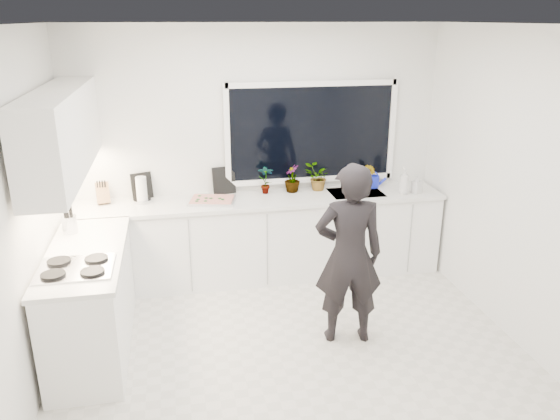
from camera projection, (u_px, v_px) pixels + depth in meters
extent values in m
cube|color=beige|center=(290.00, 349.00, 4.80)|extent=(4.00, 3.50, 0.02)
cube|color=white|center=(257.00, 152.00, 5.98)|extent=(4.00, 0.02, 2.70)
cube|color=white|center=(22.00, 220.00, 3.98)|extent=(0.02, 3.50, 2.70)
cube|color=white|center=(518.00, 188.00, 4.71)|extent=(0.02, 3.50, 2.70)
cube|color=white|center=(292.00, 23.00, 3.89)|extent=(4.00, 3.50, 0.02)
cube|color=black|center=(311.00, 133.00, 5.99)|extent=(1.80, 0.02, 1.00)
cube|color=white|center=(263.00, 240.00, 5.99)|extent=(3.92, 0.58, 0.88)
cube|color=white|center=(91.00, 302.00, 4.67)|extent=(0.58, 1.60, 0.88)
cube|color=silver|center=(262.00, 200.00, 5.83)|extent=(3.94, 0.62, 0.04)
cube|color=silver|center=(85.00, 253.00, 4.52)|extent=(0.62, 1.60, 0.04)
cube|color=white|center=(62.00, 132.00, 4.50)|extent=(0.34, 2.10, 0.70)
cube|color=silver|center=(356.00, 197.00, 6.04)|extent=(0.58, 0.42, 0.14)
cylinder|color=silver|center=(351.00, 178.00, 6.17)|extent=(0.03, 0.03, 0.22)
cube|color=black|center=(75.00, 268.00, 4.18)|extent=(0.56, 0.48, 0.03)
imported|color=black|center=(349.00, 255.00, 4.69)|extent=(0.64, 0.46, 1.63)
cube|color=silver|center=(212.00, 201.00, 5.70)|extent=(0.54, 0.45, 0.03)
cube|color=#C23B19|center=(212.00, 199.00, 5.70)|extent=(0.49, 0.40, 0.01)
cylinder|color=#1523CC|center=(373.00, 181.00, 6.20)|extent=(0.15, 0.15, 0.13)
cylinder|color=silver|center=(142.00, 191.00, 5.65)|extent=(0.13, 0.13, 0.26)
cube|color=olive|center=(103.00, 193.00, 5.63)|extent=(0.15, 0.12, 0.22)
cylinder|color=#B2B2B6|center=(70.00, 224.00, 4.87)|extent=(0.17, 0.17, 0.16)
cube|color=black|center=(142.00, 186.00, 5.78)|extent=(0.21, 0.09, 0.28)
cube|color=black|center=(224.00, 180.00, 5.94)|extent=(0.25, 0.06, 0.30)
imported|color=#26662D|center=(266.00, 179.00, 5.94)|extent=(0.19, 0.16, 0.32)
imported|color=#26662D|center=(292.00, 179.00, 6.00)|extent=(0.17, 0.17, 0.30)
imported|color=#26662D|center=(317.00, 177.00, 6.05)|extent=(0.29, 0.25, 0.30)
imported|color=#26662D|center=(370.00, 176.00, 6.16)|extent=(0.14, 0.17, 0.27)
imported|color=#D8BF66|center=(404.00, 181.00, 5.93)|extent=(0.13, 0.13, 0.29)
imported|color=#D8BF66|center=(417.00, 184.00, 5.97)|extent=(0.12, 0.12, 0.20)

